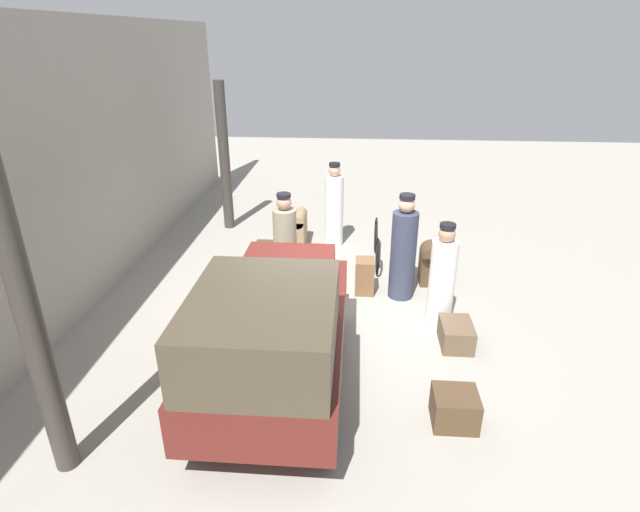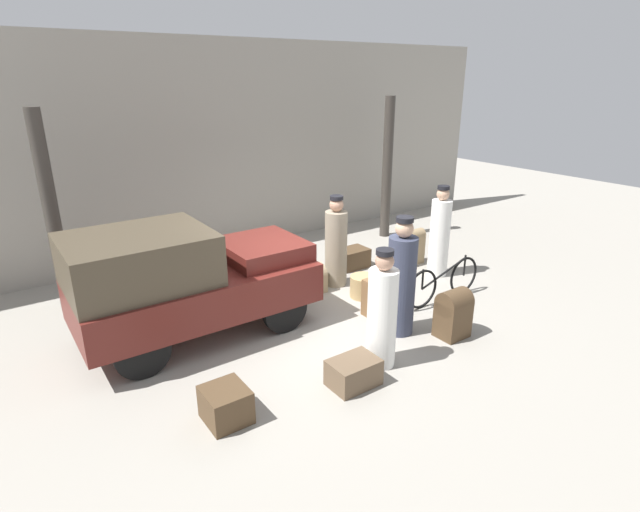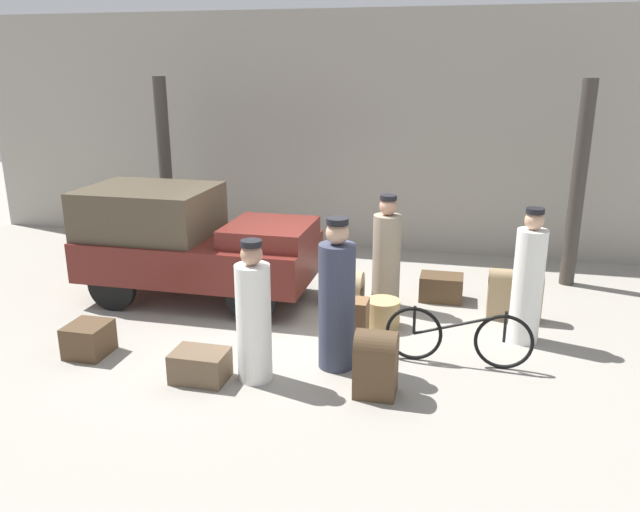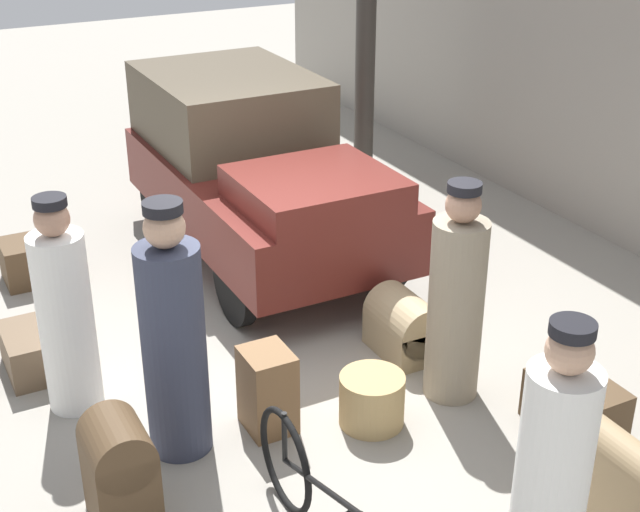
{
  "view_description": "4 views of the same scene",
  "coord_description": "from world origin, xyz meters",
  "px_view_note": "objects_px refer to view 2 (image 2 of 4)",
  "views": [
    {
      "loc": [
        -7.07,
        -0.35,
        4.21
      ],
      "look_at": [
        0.2,
        0.2,
        0.95
      ],
      "focal_mm": 28.0,
      "sensor_mm": 36.0,
      "label": 1
    },
    {
      "loc": [
        -4.24,
        -6.11,
        3.77
      ],
      "look_at": [
        0.2,
        0.2,
        0.95
      ],
      "focal_mm": 28.0,
      "sensor_mm": 36.0,
      "label": 2
    },
    {
      "loc": [
        2.11,
        -7.9,
        3.5
      ],
      "look_at": [
        0.2,
        0.2,
        0.95
      ],
      "focal_mm": 35.0,
      "sensor_mm": 36.0,
      "label": 3
    },
    {
      "loc": [
        5.69,
        -2.66,
        3.9
      ],
      "look_at": [
        0.2,
        0.2,
        0.95
      ],
      "focal_mm": 50.0,
      "sensor_mm": 36.0,
      "label": 4
    }
  ],
  "objects_px": {
    "porter_lifting_near_truck": "(401,282)",
    "trunk_large_brown": "(408,247)",
    "truck": "(184,279)",
    "trunk_wicker_pale": "(354,372)",
    "porter_carrying_trunk": "(336,245)",
    "suitcase_tan_flat": "(226,405)",
    "trunk_umber_medium": "(376,298)",
    "suitcase_black_upright": "(307,280)",
    "suitcase_small_leather": "(352,258)",
    "trunk_barrel_dark": "(453,312)",
    "bicycle": "(443,282)",
    "wicker_basket": "(363,286)",
    "porter_with_bicycle": "(440,235)",
    "porter_standing_middle": "(382,314)"
  },
  "relations": [
    {
      "from": "porter_lifting_near_truck",
      "to": "porter_carrying_trunk",
      "type": "distance_m",
      "value": 2.09
    },
    {
      "from": "wicker_basket",
      "to": "porter_with_bicycle",
      "type": "relative_size",
      "value": 0.27
    },
    {
      "from": "trunk_barrel_dark",
      "to": "trunk_large_brown",
      "type": "height_order",
      "value": "trunk_barrel_dark"
    },
    {
      "from": "truck",
      "to": "trunk_wicker_pale",
      "type": "relative_size",
      "value": 5.55
    },
    {
      "from": "wicker_basket",
      "to": "porter_carrying_trunk",
      "type": "relative_size",
      "value": 0.28
    },
    {
      "from": "truck",
      "to": "porter_lifting_near_truck",
      "type": "xyz_separation_m",
      "value": [
        2.71,
        -1.77,
        -0.09
      ]
    },
    {
      "from": "porter_with_bicycle",
      "to": "suitcase_black_upright",
      "type": "relative_size",
      "value": 2.92
    },
    {
      "from": "trunk_large_brown",
      "to": "porter_lifting_near_truck",
      "type": "bearing_deg",
      "value": -137.19
    },
    {
      "from": "bicycle",
      "to": "porter_standing_middle",
      "type": "xyz_separation_m",
      "value": [
        -2.27,
        -0.91,
        0.4
      ]
    },
    {
      "from": "trunk_large_brown",
      "to": "suitcase_small_leather",
      "type": "bearing_deg",
      "value": 152.0
    },
    {
      "from": "suitcase_small_leather",
      "to": "porter_lifting_near_truck",
      "type": "bearing_deg",
      "value": -113.64
    },
    {
      "from": "porter_lifting_near_truck",
      "to": "suitcase_small_leather",
      "type": "distance_m",
      "value": 2.88
    },
    {
      "from": "porter_with_bicycle",
      "to": "suitcase_tan_flat",
      "type": "relative_size",
      "value": 3.46
    },
    {
      "from": "truck",
      "to": "wicker_basket",
      "type": "xyz_separation_m",
      "value": [
        3.09,
        -0.45,
        -0.74
      ]
    },
    {
      "from": "suitcase_small_leather",
      "to": "suitcase_tan_flat",
      "type": "distance_m",
      "value": 5.17
    },
    {
      "from": "bicycle",
      "to": "trunk_wicker_pale",
      "type": "height_order",
      "value": "bicycle"
    },
    {
      "from": "wicker_basket",
      "to": "porter_carrying_trunk",
      "type": "distance_m",
      "value": 0.95
    },
    {
      "from": "porter_carrying_trunk",
      "to": "suitcase_tan_flat",
      "type": "distance_m",
      "value": 4.25
    },
    {
      "from": "suitcase_black_upright",
      "to": "trunk_large_brown",
      "type": "xyz_separation_m",
      "value": [
        2.51,
        -0.04,
        0.16
      ]
    },
    {
      "from": "suitcase_black_upright",
      "to": "trunk_large_brown",
      "type": "height_order",
      "value": "trunk_large_brown"
    },
    {
      "from": "wicker_basket",
      "to": "porter_with_bicycle",
      "type": "xyz_separation_m",
      "value": [
        1.87,
        -0.04,
        0.63
      ]
    },
    {
      "from": "porter_lifting_near_truck",
      "to": "suitcase_black_upright",
      "type": "bearing_deg",
      "value": 99.21
    },
    {
      "from": "suitcase_black_upright",
      "to": "suitcase_tan_flat",
      "type": "xyz_separation_m",
      "value": [
        -2.77,
        -2.46,
        -0.04
      ]
    },
    {
      "from": "wicker_basket",
      "to": "porter_lifting_near_truck",
      "type": "bearing_deg",
      "value": -106.21
    },
    {
      "from": "suitcase_small_leather",
      "to": "suitcase_black_upright",
      "type": "bearing_deg",
      "value": -160.49
    },
    {
      "from": "suitcase_black_upright",
      "to": "trunk_barrel_dark",
      "type": "xyz_separation_m",
      "value": [
        0.89,
        -2.63,
        0.16
      ]
    },
    {
      "from": "trunk_barrel_dark",
      "to": "trunk_umber_medium",
      "type": "bearing_deg",
      "value": 111.58
    },
    {
      "from": "bicycle",
      "to": "trunk_barrel_dark",
      "type": "xyz_separation_m",
      "value": [
        -0.86,
        -0.96,
        0.04
      ]
    },
    {
      "from": "porter_standing_middle",
      "to": "porter_with_bicycle",
      "type": "height_order",
      "value": "porter_with_bicycle"
    },
    {
      "from": "porter_lifting_near_truck",
      "to": "trunk_wicker_pale",
      "type": "bearing_deg",
      "value": -154.34
    },
    {
      "from": "wicker_basket",
      "to": "suitcase_tan_flat",
      "type": "bearing_deg",
      "value": -153.68
    },
    {
      "from": "porter_standing_middle",
      "to": "porter_carrying_trunk",
      "type": "xyz_separation_m",
      "value": [
        1.17,
        2.59,
        0.02
      ]
    },
    {
      "from": "trunk_barrel_dark",
      "to": "porter_lifting_near_truck",
      "type": "bearing_deg",
      "value": 134.5
    },
    {
      "from": "porter_with_bicycle",
      "to": "suitcase_small_leather",
      "type": "xyz_separation_m",
      "value": [
        -1.13,
        1.29,
        -0.63
      ]
    },
    {
      "from": "porter_lifting_near_truck",
      "to": "trunk_large_brown",
      "type": "bearing_deg",
      "value": 42.81
    },
    {
      "from": "trunk_umber_medium",
      "to": "trunk_wicker_pale",
      "type": "xyz_separation_m",
      "value": [
        -1.55,
        -1.33,
        -0.14
      ]
    },
    {
      "from": "porter_carrying_trunk",
      "to": "suitcase_black_upright",
      "type": "height_order",
      "value": "porter_carrying_trunk"
    },
    {
      "from": "suitcase_tan_flat",
      "to": "porter_standing_middle",
      "type": "bearing_deg",
      "value": -3.19
    },
    {
      "from": "porter_standing_middle",
      "to": "porter_carrying_trunk",
      "type": "distance_m",
      "value": 2.84
    },
    {
      "from": "truck",
      "to": "suitcase_tan_flat",
      "type": "relative_size",
      "value": 6.73
    },
    {
      "from": "suitcase_small_leather",
      "to": "trunk_large_brown",
      "type": "distance_m",
      "value": 1.2
    },
    {
      "from": "porter_carrying_trunk",
      "to": "trunk_wicker_pale",
      "type": "bearing_deg",
      "value": -122.84
    },
    {
      "from": "porter_carrying_trunk",
      "to": "trunk_large_brown",
      "type": "xyz_separation_m",
      "value": [
        1.85,
        -0.05,
        -0.38
      ]
    },
    {
      "from": "bicycle",
      "to": "trunk_large_brown",
      "type": "bearing_deg",
      "value": 65.24
    },
    {
      "from": "truck",
      "to": "suitcase_small_leather",
      "type": "bearing_deg",
      "value": 11.76
    },
    {
      "from": "truck",
      "to": "suitcase_small_leather",
      "type": "xyz_separation_m",
      "value": [
        3.84,
        0.8,
        -0.74
      ]
    },
    {
      "from": "porter_standing_middle",
      "to": "porter_carrying_trunk",
      "type": "relative_size",
      "value": 0.97
    },
    {
      "from": "trunk_umber_medium",
      "to": "trunk_large_brown",
      "type": "height_order",
      "value": "trunk_large_brown"
    },
    {
      "from": "trunk_umber_medium",
      "to": "trunk_barrel_dark",
      "type": "relative_size",
      "value": 0.82
    },
    {
      "from": "bicycle",
      "to": "trunk_large_brown",
      "type": "xyz_separation_m",
      "value": [
        0.75,
        1.63,
        0.04
      ]
    }
  ]
}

